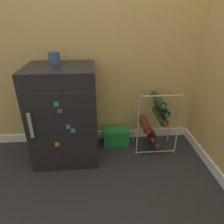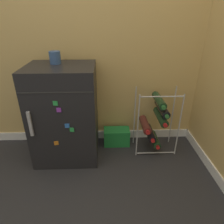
% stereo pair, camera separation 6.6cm
% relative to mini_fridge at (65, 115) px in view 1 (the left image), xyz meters
% --- Properties ---
extents(ground_plane, '(14.00, 14.00, 0.00)m').
position_rel_mini_fridge_xyz_m(ground_plane, '(0.39, -0.31, -0.44)').
color(ground_plane, '#28282B').
extents(wall_back, '(6.82, 0.07, 2.50)m').
position_rel_mini_fridge_xyz_m(wall_back, '(0.39, 0.30, 0.80)').
color(wall_back, tan).
rests_on(wall_back, ground_plane).
extents(mini_fridge, '(0.57, 0.50, 0.88)m').
position_rel_mini_fridge_xyz_m(mini_fridge, '(0.00, 0.00, 0.00)').
color(mini_fridge, black).
rests_on(mini_fridge, ground_plane).
extents(wine_rack, '(0.40, 0.33, 0.64)m').
position_rel_mini_fridge_xyz_m(wine_rack, '(0.85, 0.05, -0.11)').
color(wine_rack, '#B2B2B7').
rests_on(wine_rack, ground_plane).
extents(soda_box, '(0.27, 0.15, 0.18)m').
position_rel_mini_fridge_xyz_m(soda_box, '(0.48, 0.14, -0.35)').
color(soda_box, '#1E7F38').
rests_on(soda_box, ground_plane).
extents(fridge_top_cup, '(0.09, 0.09, 0.10)m').
position_rel_mini_fridge_xyz_m(fridge_top_cup, '(-0.05, 0.08, 0.49)').
color(fridge_top_cup, '#335184').
rests_on(fridge_top_cup, mini_fridge).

